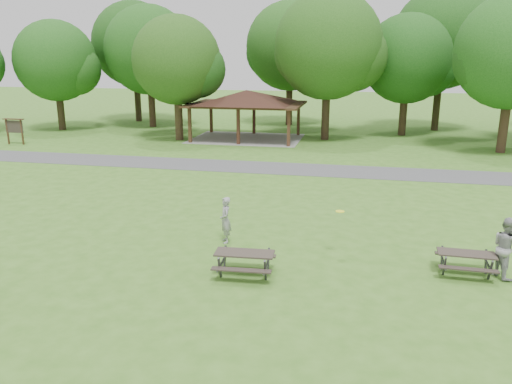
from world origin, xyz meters
name	(u,v)px	position (x,y,z in m)	size (l,w,h in m)	color
ground	(198,263)	(0.00, 0.00, 0.00)	(160.00, 160.00, 0.00)	#3E7120
asphalt_path	(275,168)	(0.00, 14.00, 0.01)	(120.00, 3.20, 0.02)	#4A4A4C
pavilion	(247,99)	(-4.00, 24.00, 3.06)	(8.60, 7.01, 3.76)	#362313
notice_board	(14,127)	(-20.00, 18.00, 1.31)	(1.60, 0.30, 1.88)	#382214
tree_row_b	(57,63)	(-20.92, 25.53, 5.67)	(7.14, 6.80, 9.28)	black
tree_row_c	(150,53)	(-13.90, 29.03, 6.54)	(8.19, 7.80, 10.67)	#2F1E15
tree_row_d	(178,63)	(-8.92, 22.53, 5.77)	(6.93, 6.60, 9.27)	#322516
tree_row_e	(329,49)	(2.10, 25.03, 6.78)	(8.40, 8.00, 11.02)	black
tree_row_f	(408,62)	(8.09, 28.53, 5.84)	(7.35, 7.00, 9.55)	black
tree_deep_a	(136,47)	(-16.90, 32.53, 7.13)	(8.40, 8.00, 11.38)	black
tree_deep_b	(291,49)	(-1.90, 33.03, 6.89)	(8.40, 8.00, 11.13)	#311E16
tree_deep_c	(444,41)	(11.10, 32.03, 7.44)	(8.82, 8.40, 11.90)	black
picnic_table_middle	(245,258)	(1.63, -0.57, 0.55)	(1.81, 1.49, 0.75)	#322A24
picnic_table_far	(466,258)	(8.00, 0.87, 0.52)	(1.66, 1.36, 0.70)	#312923
frisbee_in_flight	(340,211)	(4.25, 1.50, 1.52)	(0.31, 0.31, 0.02)	#FFFD28
frisbee_thrower	(225,220)	(0.36, 1.95, 0.81)	(0.59, 0.39, 1.62)	#939396
frisbee_catcher	(507,248)	(9.08, 0.93, 0.91)	(0.88, 0.69, 1.82)	#979799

